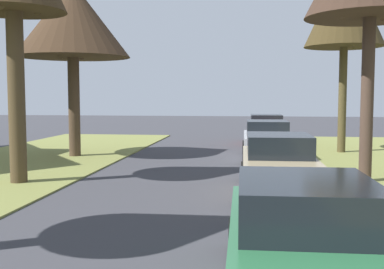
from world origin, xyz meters
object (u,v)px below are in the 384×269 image
Objects in this scene: street_tree_right_far at (345,3)px; parked_sedan_silver at (267,141)px; parked_sedan_green at (303,244)px; parked_sedan_tan at (278,166)px; street_tree_left_far at (72,21)px; parked_sedan_red at (266,130)px.

street_tree_right_far is 1.93× the size of parked_sedan_silver.
parked_sedan_tan is at bearing 89.63° from parked_sedan_green.
parked_sedan_green is (-3.35, -16.01, -5.89)m from street_tree_right_far.
parked_sedan_tan is at bearing -109.53° from street_tree_right_far.
parked_sedan_silver is (7.99, 0.28, -4.94)m from street_tree_left_far.
street_tree_left_far is 1.63× the size of parked_sedan_green.
parked_sedan_green is at bearing -89.80° from parked_sedan_silver.
parked_sedan_tan is (8.09, -6.55, -4.94)m from street_tree_left_far.
street_tree_right_far is at bearing 78.20° from parked_sedan_green.
street_tree_left_far is 11.51m from parked_sedan_red.
parked_sedan_green is at bearing -101.80° from street_tree_right_far.
parked_sedan_green and parked_sedan_tan have the same top height.
parked_sedan_tan is 1.00× the size of parked_sedan_silver.
street_tree_right_far reaches higher than parked_sedan_silver.
parked_sedan_tan is at bearing -89.24° from parked_sedan_silver.
street_tree_left_far is 16.27m from parked_sedan_green.
street_tree_right_far is 7.24m from parked_sedan_silver.
parked_sedan_tan is 13.03m from parked_sedan_red.
street_tree_right_far is at bearing -48.83° from parked_sedan_red.
street_tree_right_far is 11.50m from parked_sedan_tan.
parked_sedan_silver is at bearing 90.20° from parked_sedan_green.
street_tree_right_far reaches higher than parked_sedan_green.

